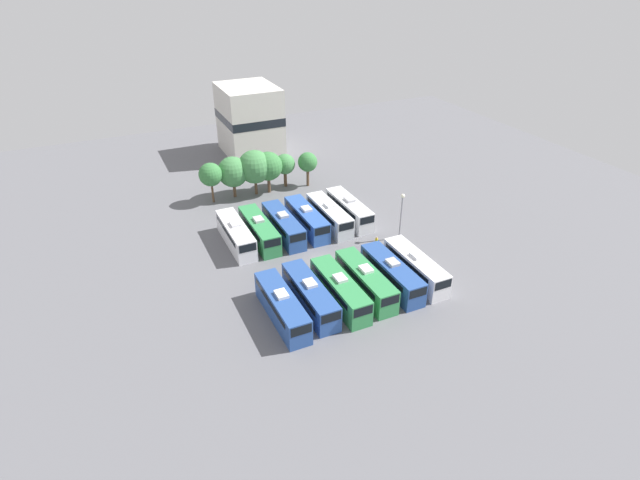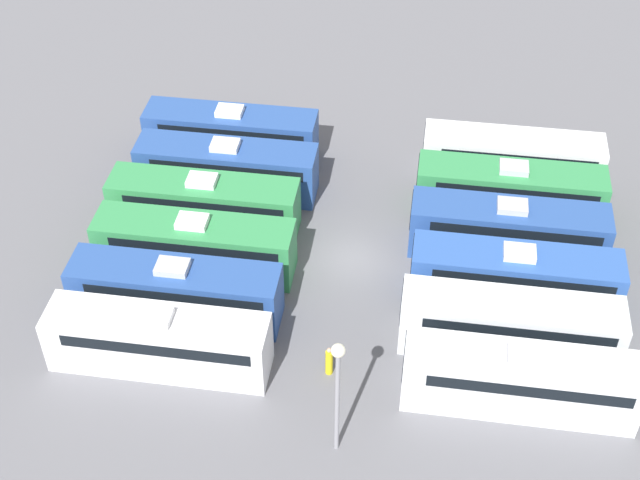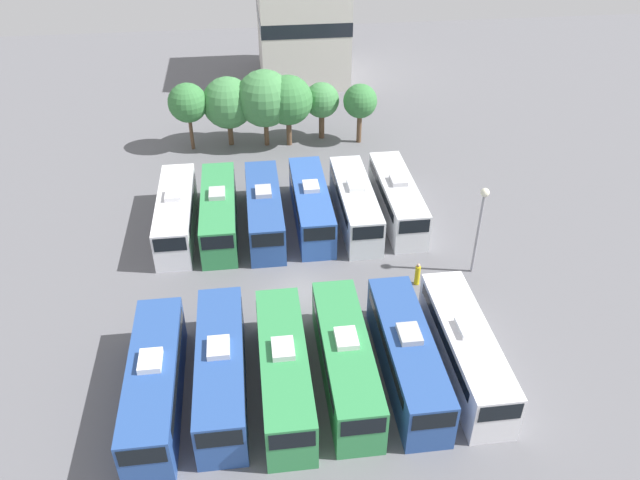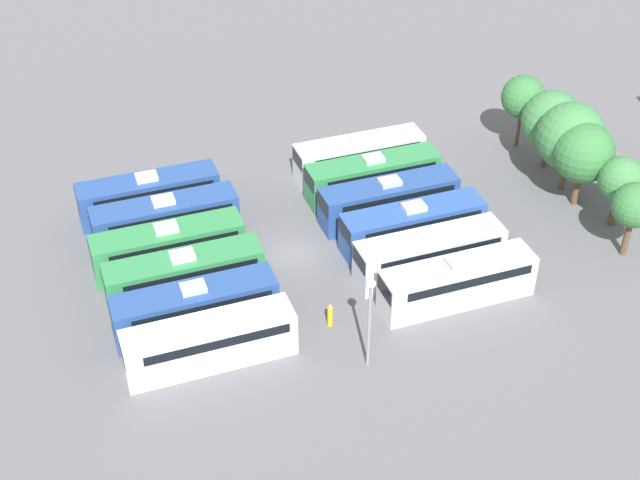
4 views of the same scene
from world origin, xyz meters
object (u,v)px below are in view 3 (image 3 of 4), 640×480
object	(u,v)px
bus_11	(397,197)
light_pole	(481,216)
bus_1	(221,368)
bus_5	(465,347)
tree_0	(188,103)
tree_1	(228,103)
bus_8	(264,209)
tree_2	(265,99)
bus_3	(346,358)
bus_4	(407,354)
bus_6	(176,212)
bus_9	(311,204)
worker_person	(417,275)
tree_4	(322,101)
tree_5	(360,102)
bus_7	(219,211)
tree_3	(288,100)
depot_building	(302,21)
bus_10	(355,203)
bus_0	(155,381)
bus_2	(284,369)

from	to	relation	value
bus_11	light_pole	bearing A→B (deg)	-65.05
bus_1	bus_5	bearing A→B (deg)	-0.69
tree_0	tree_1	size ratio (longest dim) A/B	0.97
bus_8	tree_2	bearing A→B (deg)	86.28
bus_3	bus_4	distance (m)	3.50
bus_6	bus_11	size ratio (longest dim) A/B	1.00
tree_0	bus_9	bearing A→B (deg)	-55.54
bus_3	worker_person	bearing A→B (deg)	51.98
bus_6	worker_person	xyz separation A→B (m)	(16.68, -8.74, -0.89)
bus_8	tree_4	world-z (taller)	tree_4
bus_3	tree_0	size ratio (longest dim) A/B	1.63
bus_11	tree_0	bearing A→B (deg)	139.57
bus_3	light_pole	distance (m)	14.13
bus_5	worker_person	size ratio (longest dim) A/B	6.20
tree_1	tree_5	bearing A→B (deg)	-4.66
bus_8	tree_5	bearing A→B (deg)	54.80
bus_6	bus_7	world-z (taller)	same
bus_8	worker_person	world-z (taller)	bus_8
tree_3	tree_5	world-z (taller)	tree_3
bus_8	bus_9	distance (m)	3.67
tree_1	tree_5	xyz separation A→B (m)	(12.44, -1.01, -0.09)
bus_6	tree_3	world-z (taller)	tree_3
light_pole	tree_4	xyz separation A→B (m)	(-7.76, 23.04, -0.77)
tree_3	depot_building	distance (m)	19.42
bus_4	bus_10	distance (m)	16.58
bus_10	bus_9	bearing A→B (deg)	175.26
tree_1	depot_building	size ratio (longest dim) A/B	0.52
bus_0	bus_5	world-z (taller)	same
bus_10	tree_2	distance (m)	16.10
bus_0	bus_6	world-z (taller)	same
bus_4	tree_3	size ratio (longest dim) A/B	1.54
bus_11	tree_1	bearing A→B (deg)	131.50
bus_4	tree_3	world-z (taller)	tree_3
bus_10	bus_1	bearing A→B (deg)	-122.26
bus_0	bus_4	distance (m)	13.95
bus_0	bus_7	size ratio (longest dim) A/B	1.00
depot_building	tree_3	bearing A→B (deg)	-99.69
tree_4	tree_5	distance (m)	3.79
bus_3	bus_8	distance (m)	16.88
tree_4	tree_1	bearing A→B (deg)	-177.39
bus_8	light_pole	xyz separation A→B (m)	(14.20, -7.52, 2.98)
worker_person	tree_4	distance (m)	24.41
bus_2	bus_10	distance (m)	18.20
bus_1	tree_0	xyz separation A→B (m)	(-2.93, 30.92, 2.97)
bus_8	bus_1	bearing A→B (deg)	-101.19
bus_2	tree_5	bearing A→B (deg)	72.52
bus_9	tree_1	distance (m)	16.24
tree_4	tree_2	bearing A→B (deg)	-170.45
bus_0	tree_2	size ratio (longest dim) A/B	1.43
bus_6	bus_10	bearing A→B (deg)	-1.18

